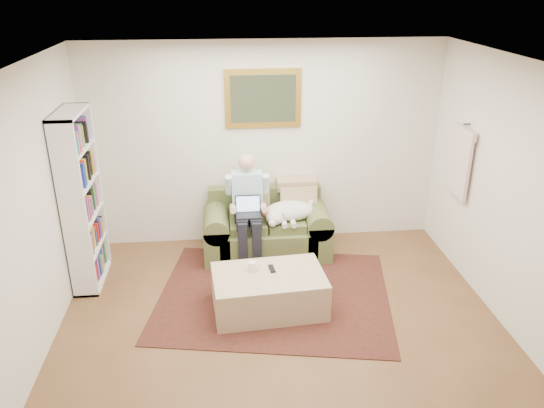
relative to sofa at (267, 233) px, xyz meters
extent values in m
cube|color=brown|center=(0.01, -2.07, -0.27)|extent=(4.50, 5.00, 0.01)
cube|color=white|center=(0.01, -2.07, 2.33)|extent=(4.50, 5.00, 0.01)
cube|color=beige|center=(0.01, 0.43, 1.03)|extent=(4.50, 0.01, 2.60)
cube|color=beige|center=(-2.24, -2.07, 1.03)|extent=(0.01, 5.00, 2.60)
cube|color=beige|center=(2.26, -2.07, 1.03)|extent=(0.01, 5.00, 2.60)
cube|color=black|center=(-0.01, -1.02, -0.27)|extent=(2.84, 2.44, 0.01)
cube|color=#596234|center=(0.00, -0.03, -0.08)|extent=(1.19, 0.77, 0.39)
cube|color=#596234|center=(0.00, 0.30, 0.32)|extent=(1.45, 0.17, 0.40)
cube|color=#596234|center=(-0.63, -0.03, -0.03)|extent=(0.31, 0.77, 0.80)
cube|color=#596234|center=(0.63, -0.03, -0.03)|extent=(0.31, 0.77, 0.80)
cube|color=#596234|center=(-0.24, -0.08, 0.17)|extent=(0.45, 0.52, 0.11)
cube|color=#596234|center=(0.24, -0.08, 0.17)|extent=(0.45, 0.52, 0.11)
cube|color=black|center=(-0.24, -0.26, 0.37)|extent=(0.31, 0.21, 0.02)
cube|color=black|center=(-0.24, -0.15, 0.48)|extent=(0.31, 0.06, 0.21)
cube|color=#99BFF2|center=(-0.24, -0.16, 0.48)|extent=(0.28, 0.04, 0.18)
cube|color=tan|center=(-0.09, -1.27, -0.06)|extent=(1.21, 0.83, 0.42)
cylinder|color=white|center=(-0.26, -1.18, 0.20)|extent=(0.08, 0.08, 0.10)
cube|color=black|center=(-0.05, -1.17, 0.16)|extent=(0.07, 0.16, 0.02)
cube|color=gold|center=(0.00, 0.41, 1.63)|extent=(0.94, 0.04, 0.72)
cube|color=gray|center=(0.00, 0.39, 1.63)|extent=(0.80, 0.01, 0.58)
camera|label=1|loc=(-0.52, -6.02, 3.00)|focal=35.00mm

